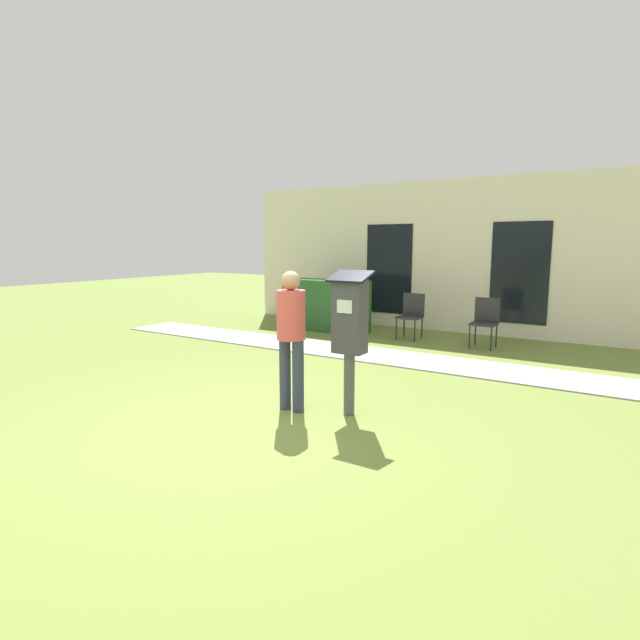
% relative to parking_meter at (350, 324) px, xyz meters
% --- Properties ---
extents(ground_plane, '(40.00, 40.00, 0.00)m').
position_rel_parking_meter_xyz_m(ground_plane, '(-0.78, -0.99, -1.02)').
color(ground_plane, olive).
extents(sidewalk, '(12.00, 1.10, 0.02)m').
position_rel_parking_meter_xyz_m(sidewalk, '(-0.78, 2.80, -1.01)').
color(sidewalk, '#A3A099').
rests_on(sidewalk, ground).
extents(building_facade, '(10.00, 0.26, 3.20)m').
position_rel_parking_meter_xyz_m(building_facade, '(-0.78, 5.87, 0.58)').
color(building_facade, beige).
rests_on(building_facade, ground).
extents(parking_meter, '(0.44, 0.31, 1.59)m').
position_rel_parking_meter_xyz_m(parking_meter, '(0.00, 0.00, 0.00)').
color(parking_meter, '#4C4C4C').
rests_on(parking_meter, ground).
extents(person_standing, '(0.32, 0.32, 1.58)m').
position_rel_parking_meter_xyz_m(person_standing, '(-0.62, -0.22, -0.09)').
color(person_standing, '#333851').
rests_on(person_standing, ground).
extents(outdoor_chair_left, '(0.44, 0.44, 0.90)m').
position_rel_parking_meter_xyz_m(outdoor_chair_left, '(-1.13, 4.56, -0.49)').
color(outdoor_chair_left, '#262628').
rests_on(outdoor_chair_left, ground).
extents(outdoor_chair_middle, '(0.44, 0.44, 0.90)m').
position_rel_parking_meter_xyz_m(outdoor_chair_middle, '(0.31, 4.51, -0.49)').
color(outdoor_chair_middle, '#262628').
rests_on(outdoor_chair_middle, ground).
extents(hedge_row, '(1.90, 0.60, 1.10)m').
position_rel_parking_meter_xyz_m(hedge_row, '(-3.07, 4.47, -0.47)').
color(hedge_row, '#285628').
rests_on(hedge_row, ground).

